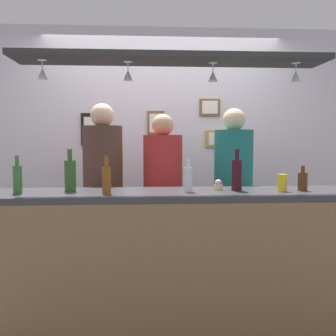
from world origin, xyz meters
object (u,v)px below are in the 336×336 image
object	(u,v)px
bottle_beer_amber_tall	(107,179)
picture_frame_upper_small	(210,107)
bottle_wine_dark_red	(237,174)
cupcake	(218,185)
person_middle_red_shirt	(163,189)
person_right_teal_shirt	(233,184)
bottle_soda_clear	(188,179)
picture_frame_lower_pair	(219,139)
bottle_beer_brown_stubby	(303,181)
picture_frame_caricature	(94,129)
bottle_champagne_green	(70,175)
bottle_beer_green_import	(17,178)
picture_frame_crest	(156,123)
drink_can	(282,183)
person_left_brown_shirt	(103,183)

from	to	relation	value
bottle_beer_amber_tall	picture_frame_upper_small	distance (m)	1.88
bottle_wine_dark_red	cupcake	world-z (taller)	bottle_wine_dark_red
cupcake	picture_frame_upper_small	world-z (taller)	picture_frame_upper_small
person_middle_red_shirt	bottle_beer_amber_tall	distance (m)	0.85
person_right_teal_shirt	bottle_soda_clear	distance (m)	0.82
bottle_beer_amber_tall	picture_frame_lower_pair	xyz separation A→B (m)	(1.06, 1.50, 0.28)
person_middle_red_shirt	bottle_beer_brown_stubby	xyz separation A→B (m)	(0.98, -0.64, 0.13)
picture_frame_caricature	picture_frame_lower_pair	xyz separation A→B (m)	(1.34, 0.00, -0.10)
bottle_soda_clear	bottle_champagne_green	distance (m)	0.84
person_middle_red_shirt	bottle_champagne_green	world-z (taller)	person_middle_red_shirt
bottle_beer_green_import	bottle_soda_clear	size ratio (longest dim) A/B	1.13
bottle_wine_dark_red	bottle_champagne_green	size ratio (longest dim) A/B	1.00
person_right_teal_shirt	bottle_beer_green_import	bearing A→B (deg)	-158.21
bottle_beer_brown_stubby	bottle_beer_amber_tall	world-z (taller)	bottle_beer_amber_tall
person_middle_red_shirt	bottle_champagne_green	xyz separation A→B (m)	(-0.69, -0.57, 0.18)
person_middle_red_shirt	cupcake	bearing A→B (deg)	-56.50
bottle_soda_clear	picture_frame_caricature	distance (m)	1.71
bottle_beer_green_import	person_right_teal_shirt	bearing A→B (deg)	21.79
bottle_beer_green_import	bottle_soda_clear	bearing A→B (deg)	0.24
person_middle_red_shirt	bottle_soda_clear	world-z (taller)	person_middle_red_shirt
bottle_wine_dark_red	bottle_champagne_green	xyz separation A→B (m)	(-1.19, 0.04, 0.00)
bottle_beer_green_import	cupcake	distance (m)	1.41
person_middle_red_shirt	bottle_wine_dark_red	size ratio (longest dim) A/B	5.45
picture_frame_upper_small	picture_frame_crest	bearing A→B (deg)	180.00
bottle_beer_amber_tall	picture_frame_caricature	bearing A→B (deg)	100.57
person_right_teal_shirt	person_middle_red_shirt	bearing A→B (deg)	180.00
bottle_soda_clear	drink_can	size ratio (longest dim) A/B	1.89
drink_can	bottle_champagne_green	bearing A→B (deg)	176.20
person_left_brown_shirt	cupcake	world-z (taller)	person_left_brown_shirt
bottle_champagne_green	picture_frame_caricature	distance (m)	1.39
person_right_teal_shirt	picture_frame_upper_small	bearing A→B (deg)	95.88
picture_frame_caricature	picture_frame_upper_small	distance (m)	1.26
bottle_soda_clear	drink_can	distance (m)	0.67
person_middle_red_shirt	cupcake	world-z (taller)	person_middle_red_shirt
person_right_teal_shirt	picture_frame_lower_pair	world-z (taller)	person_right_teal_shirt
bottle_beer_green_import	bottle_wine_dark_red	world-z (taller)	bottle_wine_dark_red
bottle_wine_dark_red	bottle_champagne_green	bearing A→B (deg)	177.86
picture_frame_lower_pair	person_right_teal_shirt	bearing A→B (deg)	-91.83
bottle_soda_clear	bottle_beer_green_import	bearing A→B (deg)	-179.76
person_left_brown_shirt	drink_can	xyz separation A→B (m)	(1.34, -0.67, 0.07)
person_left_brown_shirt	bottle_wine_dark_red	bearing A→B (deg)	-30.94
person_middle_red_shirt	bottle_beer_brown_stubby	world-z (taller)	person_middle_red_shirt
person_right_teal_shirt	picture_frame_crest	world-z (taller)	picture_frame_crest
bottle_beer_brown_stubby	picture_frame_lower_pair	size ratio (longest dim) A/B	0.60
bottle_beer_brown_stubby	picture_frame_caricature	world-z (taller)	picture_frame_caricature
bottle_beer_brown_stubby	bottle_beer_amber_tall	size ratio (longest dim) A/B	0.69
drink_can	bottle_beer_brown_stubby	bearing A→B (deg)	8.68
person_left_brown_shirt	bottle_champagne_green	xyz separation A→B (m)	(-0.17, -0.57, 0.12)
drink_can	picture_frame_lower_pair	bearing A→B (deg)	96.71
bottle_beer_green_import	bottle_soda_clear	distance (m)	1.17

